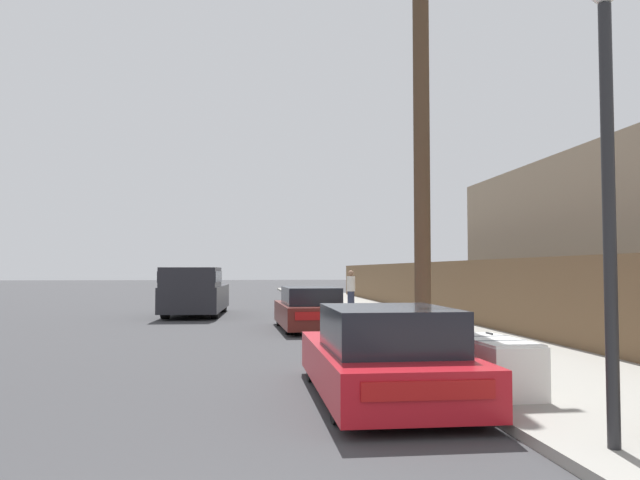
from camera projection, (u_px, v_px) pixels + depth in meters
name	position (u px, v px, depth m)	size (l,w,h in m)	color
sidewalk_curb	(363.00, 310.00, 26.31)	(4.20, 63.00, 0.12)	gray
discarded_fridge	(493.00, 365.00, 8.45)	(0.78, 1.77, 0.73)	white
parked_sports_car_red	(384.00, 357.00, 8.49)	(1.83, 4.44, 1.27)	red
car_parked_mid	(310.00, 310.00, 18.40)	(1.89, 4.49, 1.25)	#5B1E19
pickup_truck	(195.00, 292.00, 23.79)	(2.35, 5.79, 1.85)	#232328
utility_pole	(421.00, 123.00, 13.06)	(1.80, 0.34, 9.25)	#4C3826
street_lamp	(608.00, 169.00, 5.83)	(0.26, 0.26, 4.42)	#232326
wooden_fence	(441.00, 289.00, 22.12)	(0.08, 41.87, 1.94)	brown
pedestrian	(351.00, 290.00, 25.36)	(0.34, 0.34, 1.62)	#282D42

